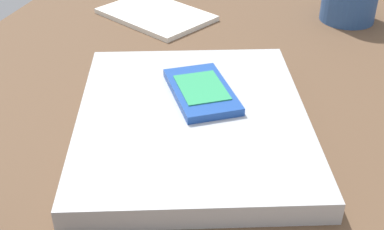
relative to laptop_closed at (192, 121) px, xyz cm
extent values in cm
cube|color=brown|center=(0.13, -1.27, -2.69)|extent=(120.00, 80.00, 3.00)
cube|color=#B7BABC|center=(0.00, 0.00, 0.00)|extent=(36.76, 33.19, 2.38)
cube|color=#1E479E|center=(3.85, -0.02, 1.65)|extent=(12.86, 11.31, 0.92)
cube|color=#33A566|center=(3.85, -0.02, 2.18)|extent=(8.51, 7.88, 0.14)
cube|color=white|center=(30.12, 14.89, -0.79)|extent=(18.55, 20.97, 0.80)
camera|label=1|loc=(-45.04, -12.95, 31.18)|focal=47.79mm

